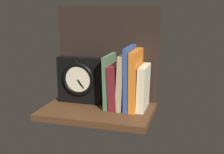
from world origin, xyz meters
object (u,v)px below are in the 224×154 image
at_px(book_cream_twain, 143,87).
at_px(book_blue_modern, 130,77).
at_px(book_maroon_dawkins, 116,85).
at_px(book_orange_pandolfini, 136,80).
at_px(book_tan_shortstories, 124,81).
at_px(framed_clock, 80,80).
at_px(book_green_romantic, 110,81).

bearing_deg(book_cream_twain, book_blue_modern, 180.00).
bearing_deg(book_maroon_dawkins, book_orange_pandolfini, 0.00).
bearing_deg(book_orange_pandolfini, book_cream_twain, 0.00).
distance_m(book_tan_shortstories, book_blue_modern, 0.03).
bearing_deg(framed_clock, book_green_romantic, -0.77).
distance_m(book_tan_shortstories, book_orange_pandolfini, 0.05).
height_order(book_orange_pandolfini, framed_clock, book_orange_pandolfini).
xyz_separation_m(book_tan_shortstories, book_blue_modern, (0.02, 0.00, 0.02)).
distance_m(book_orange_pandolfini, book_cream_twain, 0.04).
bearing_deg(book_tan_shortstories, book_maroon_dawkins, 180.00).
height_order(book_maroon_dawkins, book_tan_shortstories, book_tan_shortstories).
bearing_deg(book_blue_modern, book_cream_twain, 0.00).
height_order(book_tan_shortstories, book_cream_twain, book_tan_shortstories).
relative_size(book_maroon_dawkins, book_orange_pandolfini, 0.75).
xyz_separation_m(book_green_romantic, book_cream_twain, (0.14, 0.00, -0.02)).
distance_m(book_green_romantic, framed_clock, 0.13).
xyz_separation_m(book_tan_shortstories, framed_clock, (-0.19, 0.00, -0.01)).
xyz_separation_m(book_blue_modern, framed_clock, (-0.22, 0.00, -0.03)).
xyz_separation_m(book_cream_twain, framed_clock, (-0.27, 0.00, 0.01)).
relative_size(book_maroon_dawkins, book_tan_shortstories, 0.81).
height_order(book_green_romantic, book_cream_twain, book_green_romantic).
bearing_deg(book_blue_modern, book_tan_shortstories, 180.00).
relative_size(book_blue_modern, book_cream_twain, 1.42).
relative_size(book_orange_pandolfini, framed_clock, 1.18).
bearing_deg(book_green_romantic, book_blue_modern, 0.00).
bearing_deg(book_maroon_dawkins, framed_clock, 179.37).
bearing_deg(framed_clock, book_cream_twain, -0.37).
distance_m(book_maroon_dawkins, book_orange_pandolfini, 0.09).
relative_size(book_maroon_dawkins, book_blue_modern, 0.71).
height_order(book_orange_pandolfini, book_cream_twain, book_orange_pandolfini).
bearing_deg(book_maroon_dawkins, book_tan_shortstories, 0.00).
height_order(book_blue_modern, book_cream_twain, book_blue_modern).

